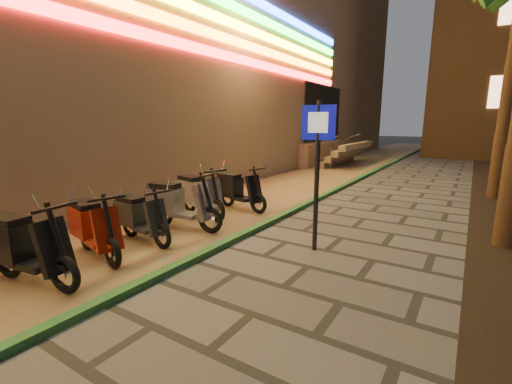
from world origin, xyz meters
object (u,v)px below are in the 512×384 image
Objects in this scene: pedestrian_sign at (317,156)px; scooter_6 at (92,227)px; scooter_10 at (236,190)px; scooter_9 at (197,194)px; scooter_7 at (138,217)px; scooter_5 at (21,246)px; scooter_8 at (175,203)px.

pedestrian_sign is 1.56× the size of scooter_6.
scooter_6 is 4.06m from scooter_10.
pedestrian_sign reaches higher than scooter_6.
scooter_6 is 2.98m from scooter_9.
pedestrian_sign is at bearing 30.17° from scooter_7.
scooter_5 is 1.14× the size of scooter_7.
scooter_7 is (0.05, 0.94, -0.04)m from scooter_6.
scooter_5 is 3.07m from scooter_8.
scooter_5 is 1.17m from scooter_6.
scooter_9 is at bearing -102.27° from scooter_10.
scooter_8 reaches higher than scooter_9.
scooter_5 is at bearing -81.14° from scooter_10.
scooter_5 is at bearing -136.97° from pedestrian_sign.
scooter_5 is 1.05× the size of scooter_10.
pedestrian_sign is 3.66m from scooter_7.
scooter_5 is at bearing -98.69° from scooter_8.
scooter_7 is at bearing -101.59° from scooter_8.
scooter_8 reaches higher than scooter_7.
scooter_6 is 0.92× the size of scooter_8.
scooter_5 is 2.11m from scooter_7.
scooter_10 is at bearing 78.49° from scooter_8.
scooter_7 is (-3.15, -1.38, -1.25)m from pedestrian_sign.
scooter_7 is 2.06m from scooter_9.
scooter_10 is (0.43, 1.08, -0.02)m from scooter_9.
scooter_7 is at bearing -82.83° from scooter_10.
scooter_6 is at bearing -83.00° from scooter_10.
scooter_10 reaches higher than scooter_6.
pedestrian_sign is at bearing 39.57° from scooter_5.
scooter_9 is (-0.25, 2.97, 0.03)m from scooter_6.
scooter_5 reaches higher than scooter_9.
pedestrian_sign reaches higher than scooter_8.
scooter_6 is at bearing -70.29° from scooter_9.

